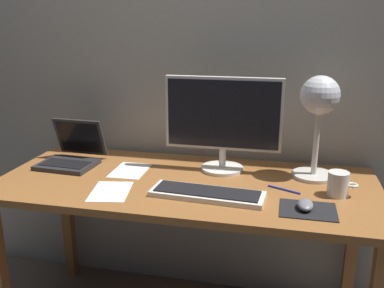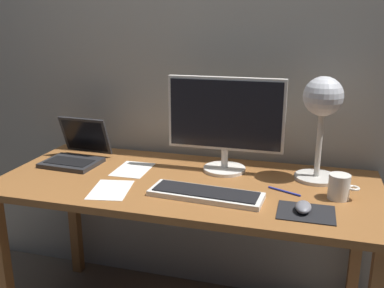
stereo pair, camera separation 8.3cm
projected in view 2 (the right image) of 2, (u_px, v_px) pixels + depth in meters
The scene contains 12 objects.
back_wall at pixel (210, 41), 2.02m from camera, with size 4.80×0.06×2.60m, color #9E998E.
desk at pixel (186, 198), 1.83m from camera, with size 1.60×0.70×0.74m.
monitor at pixel (225, 120), 1.86m from camera, with size 0.51×0.19×0.42m.
keyboard_main at pixel (206, 194), 1.64m from camera, with size 0.45×0.17×0.03m.
laptop at pixel (78, 149), 2.04m from camera, with size 0.27×0.27×0.20m.
desk_lamp at pixel (322, 107), 1.74m from camera, with size 0.18×0.18×0.44m.
mousepad at pixel (306, 212), 1.50m from camera, with size 0.20×0.16×0.00m, color black.
mouse at pixel (303, 207), 1.51m from camera, with size 0.06×0.10×0.03m, color slate.
coffee_mug at pixel (339, 187), 1.61m from camera, with size 0.12×0.08×0.10m.
paper_sheet_near_mouse at pixel (133, 169), 1.94m from camera, with size 0.15×0.21×0.00m, color white.
paper_sheet_by_keyboard at pixel (111, 190), 1.71m from camera, with size 0.15×0.21×0.00m, color white.
pen at pixel (284, 191), 1.68m from camera, with size 0.01×0.01×0.14m, color #2633A5.
Camera 2 is at (0.48, -1.62, 1.40)m, focal length 39.82 mm.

